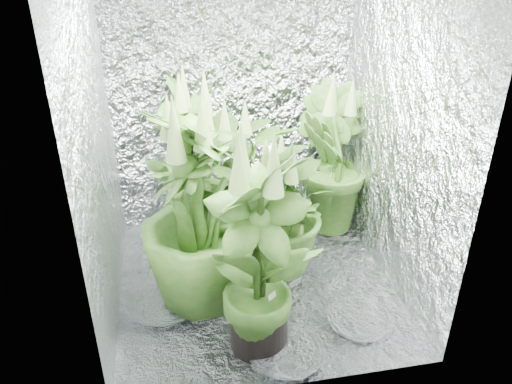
{
  "coord_description": "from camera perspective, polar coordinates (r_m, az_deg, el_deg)",
  "views": [
    {
      "loc": [
        -0.45,
        -2.39,
        1.9
      ],
      "look_at": [
        0.01,
        0.0,
        0.62
      ],
      "focal_mm": 35.0,
      "sensor_mm": 36.0,
      "label": 1
    }
  ],
  "objects": [
    {
      "name": "plant_d",
      "position": [
        2.64,
        -6.72,
        -2.44
      ],
      "size": [
        0.88,
        0.88,
        1.24
      ],
      "rotation": [
        0.0,
        0.0,
        2.16
      ],
      "color": "black",
      "rests_on": "ground"
    },
    {
      "name": "walls",
      "position": [
        2.6,
        -0.16,
        7.5
      ],
      "size": [
        1.62,
        1.62,
        2.0
      ],
      "color": "silver",
      "rests_on": "ground"
    },
    {
      "name": "plant_a",
      "position": [
        2.99,
        -3.14,
        0.38
      ],
      "size": [
        0.99,
        0.99,
        1.09
      ],
      "rotation": [
        0.0,
        0.0,
        6.19
      ],
      "color": "black",
      "rests_on": "ground"
    },
    {
      "name": "plant_c",
      "position": [
        3.42,
        8.29,
        3.45
      ],
      "size": [
        0.72,
        0.72,
        1.09
      ],
      "rotation": [
        0.0,
        0.0,
        1.95
      ],
      "color": "black",
      "rests_on": "ground"
    },
    {
      "name": "circulation_fan",
      "position": [
        3.65,
        7.69,
        -1.41
      ],
      "size": [
        0.16,
        0.27,
        0.32
      ],
      "rotation": [
        0.0,
        0.0,
        0.26
      ],
      "color": "black",
      "rests_on": "ground"
    },
    {
      "name": "ground",
      "position": [
        3.09,
        -0.14,
        -10.16
      ],
      "size": [
        1.6,
        1.6,
        0.0
      ],
      "primitive_type": "plane",
      "color": "silver",
      "rests_on": "ground"
    },
    {
      "name": "plant_f",
      "position": [
        2.34,
        0.37,
        -7.25
      ],
      "size": [
        0.81,
        0.81,
        1.2
      ],
      "rotation": [
        0.0,
        0.0,
        3.82
      ],
      "color": "black",
      "rests_on": "ground"
    },
    {
      "name": "plant_b",
      "position": [
        3.33,
        -6.96,
        3.35
      ],
      "size": [
        0.78,
        0.78,
        1.16
      ],
      "rotation": [
        0.0,
        0.0,
        0.92
      ],
      "color": "black",
      "rests_on": "ground"
    },
    {
      "name": "plant_e",
      "position": [
        2.93,
        2.21,
        -2.37
      ],
      "size": [
        0.79,
        0.79,
        0.91
      ],
      "rotation": [
        0.0,
        0.0,
        3.08
      ],
      "color": "black",
      "rests_on": "ground"
    },
    {
      "name": "plant_label",
      "position": [
        2.49,
        1.94,
        -12.33
      ],
      "size": [
        0.06,
        0.05,
        0.08
      ],
      "primitive_type": "cube",
      "rotation": [
        -0.21,
        0.0,
        0.68
      ],
      "color": "white",
      "rests_on": "plant_f"
    }
  ]
}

